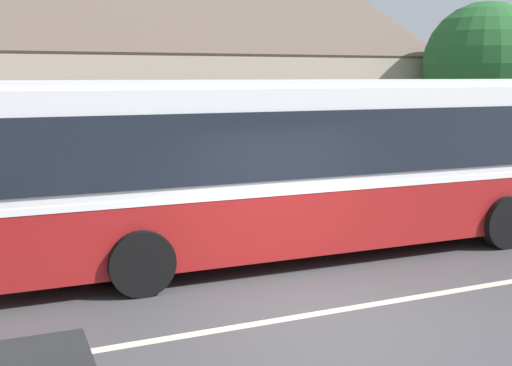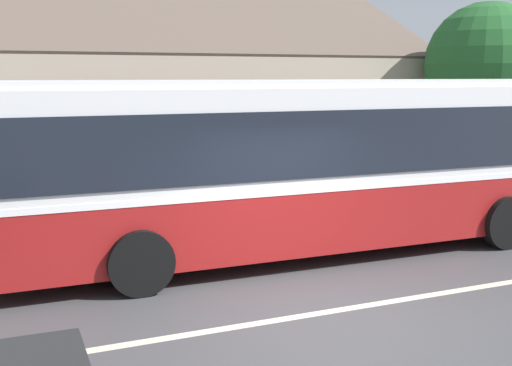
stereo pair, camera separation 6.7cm
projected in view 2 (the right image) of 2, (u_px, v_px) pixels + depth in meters
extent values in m
plane|color=#424244|center=(325.00, 313.00, 8.85)|extent=(300.00, 300.00, 0.00)
cube|color=gray|center=(193.00, 219.00, 14.28)|extent=(60.00, 3.00, 0.15)
cube|color=beige|center=(325.00, 312.00, 8.85)|extent=(60.00, 0.16, 0.01)
cube|color=tan|center=(35.00, 120.00, 19.87)|extent=(22.48, 10.21, 3.72)
cube|color=brown|center=(36.00, 11.00, 17.04)|extent=(23.08, 5.17, 2.52)
cube|color=brown|center=(24.00, 25.00, 21.67)|extent=(23.08, 5.17, 2.52)
cube|color=black|center=(160.00, 123.00, 16.19)|extent=(1.10, 0.06, 1.30)
cube|color=black|center=(340.00, 118.00, 18.22)|extent=(1.10, 0.06, 1.30)
cube|color=#4C3323|center=(189.00, 160.00, 16.64)|extent=(1.00, 0.06, 2.10)
cube|color=maroon|center=(301.00, 209.00, 11.77)|extent=(11.87, 2.67, 1.07)
cube|color=white|center=(302.00, 177.00, 11.68)|extent=(11.89, 2.69, 0.10)
cube|color=silver|center=(302.00, 131.00, 11.54)|extent=(11.87, 2.67, 1.58)
cube|color=silver|center=(303.00, 83.00, 11.39)|extent=(11.63, 2.54, 0.12)
cube|color=black|center=(274.00, 131.00, 12.71)|extent=(10.89, 0.18, 1.08)
cube|color=black|center=(337.00, 144.00, 10.40)|extent=(10.89, 0.18, 1.08)
cube|color=#B21919|center=(203.00, 202.00, 12.38)|extent=(3.31, 0.08, 0.75)
cube|color=black|center=(459.00, 154.00, 14.55)|extent=(0.90, 0.04, 2.41)
cylinder|color=black|center=(424.00, 199.00, 14.34)|extent=(1.00, 0.29, 1.00)
cylinder|color=black|center=(506.00, 222.00, 12.06)|extent=(1.00, 0.29, 1.00)
cylinder|color=black|center=(111.00, 226.00, 11.75)|extent=(1.00, 0.29, 1.00)
cylinder|color=black|center=(141.00, 263.00, 9.47)|extent=(1.00, 0.29, 1.00)
cube|color=brown|center=(136.00, 199.00, 13.86)|extent=(1.86, 0.10, 0.04)
cube|color=brown|center=(137.00, 200.00, 13.73)|extent=(1.86, 0.10, 0.04)
cube|color=brown|center=(139.00, 201.00, 13.60)|extent=(1.86, 0.10, 0.04)
cube|color=brown|center=(140.00, 188.00, 13.43)|extent=(1.86, 0.04, 0.10)
cube|color=brown|center=(140.00, 181.00, 13.41)|extent=(1.86, 0.04, 0.10)
cube|color=black|center=(171.00, 207.00, 14.05)|extent=(0.08, 0.43, 0.45)
cube|color=black|center=(103.00, 213.00, 13.48)|extent=(0.08, 0.43, 0.45)
cylinder|color=#4C3828|center=(482.00, 146.00, 18.54)|extent=(0.36, 0.36, 2.40)
sphere|color=#235B28|center=(487.00, 64.00, 18.15)|extent=(3.49, 3.49, 3.49)
sphere|color=#235B28|center=(495.00, 83.00, 18.57)|extent=(2.20, 2.20, 2.20)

